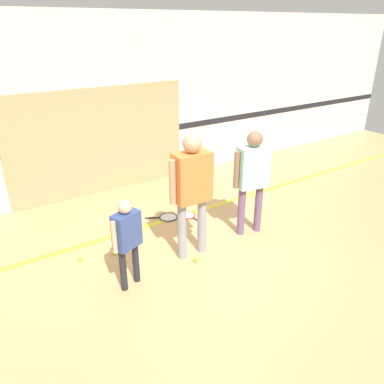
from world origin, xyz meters
The scene contains 13 objects.
ground_plane centered at (0.00, 0.00, 0.00)m, with size 16.00×16.00×0.00m, color tan.
wall_back centered at (0.00, 2.99, 1.60)m, with size 16.00×0.07×3.20m.
wall_panel centered at (-0.36, 2.93, 0.98)m, with size 3.37×0.05×1.97m.
floor_stripe centered at (0.00, 1.24, 0.00)m, with size 14.40×0.10×0.01m.
person_instructor centered at (-0.14, 0.19, 1.07)m, with size 0.66×0.29×1.74m.
person_student_left centered at (-1.15, 0.02, 0.72)m, with size 0.42×0.28×1.17m.
person_student_right centered at (0.93, 0.22, 0.99)m, with size 0.60×0.34×1.60m.
racket_spare_on_floor centered at (0.10, 1.31, 0.01)m, with size 0.56×0.42×0.03m.
racket_second_spare centered at (0.43, 1.15, 0.01)m, with size 0.30×0.50×0.03m.
tennis_ball_near_instructor centered at (-0.20, -0.01, 0.03)m, with size 0.07×0.07×0.07m, color #CCE038.
tennis_ball_by_spare_racket centered at (0.29, 1.14, 0.03)m, with size 0.07×0.07×0.07m, color #CCE038.
tennis_ball_stray_left centered at (-1.06, 0.77, 0.03)m, with size 0.07×0.07×0.07m, color #CCE038.
tennis_ball_stray_right centered at (-1.52, 0.88, 0.03)m, with size 0.07×0.07×0.07m, color #CCE038.
Camera 1 is at (-2.59, -3.55, 2.97)m, focal length 35.00 mm.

